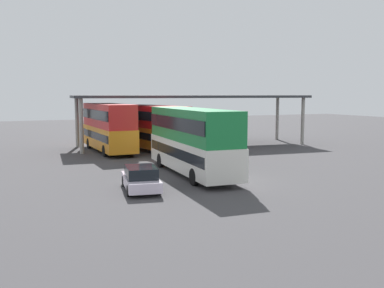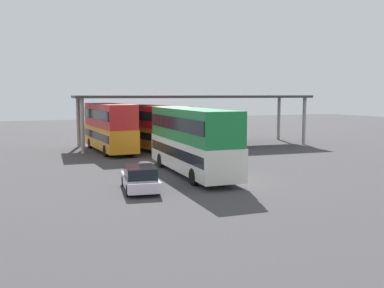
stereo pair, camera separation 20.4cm
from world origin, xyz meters
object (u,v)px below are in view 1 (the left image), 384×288
Objects in this scene: parked_hatchback at (141,179)px; double_decker_main at (192,139)px; double_decker_near_canopy at (108,126)px; double_decker_mid_row at (151,126)px.

double_decker_main is at bearing -43.73° from parked_hatchback.
double_decker_near_canopy reaches higher than double_decker_mid_row.
double_decker_mid_row is (6.23, 16.05, 1.64)m from parked_hatchback.
double_decker_main is 5.94m from parked_hatchback.
parked_hatchback is 17.29m from double_decker_mid_row.
parked_hatchback is at bearing 129.99° from double_decker_main.
parked_hatchback is at bearing 171.26° from double_decker_near_canopy.
parked_hatchback is 17.10m from double_decker_near_canopy.
double_decker_near_canopy is 0.90× the size of double_decker_mid_row.
double_decker_main is 0.99× the size of double_decker_mid_row.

